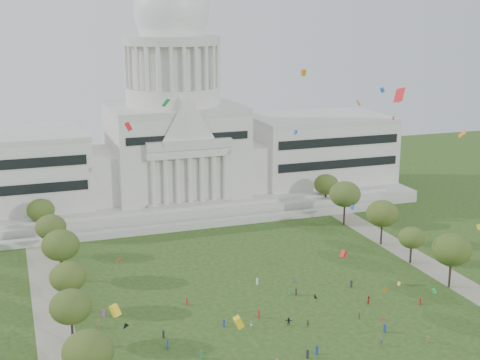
% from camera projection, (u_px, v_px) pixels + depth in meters
% --- Properties ---
extents(ground, '(400.00, 400.00, 0.00)m').
position_uv_depth(ground, '(315.00, 350.00, 132.08)').
color(ground, '#274416').
rests_on(ground, ground).
extents(capitol, '(160.00, 64.50, 91.30)m').
position_uv_depth(capitol, '(175.00, 139.00, 230.69)').
color(capitol, '#B8B6AC').
rests_on(capitol, ground).
extents(path_left, '(8.00, 160.00, 0.04)m').
position_uv_depth(path_left, '(53.00, 321.00, 144.18)').
color(path_left, gray).
rests_on(path_left, ground).
extents(path_right, '(8.00, 160.00, 0.04)m').
position_uv_depth(path_right, '(432.00, 267.00, 174.91)').
color(path_right, gray).
rests_on(path_right, ground).
extents(row_tree_l_1, '(8.86, 8.86, 12.59)m').
position_uv_depth(row_tree_l_1, '(88.00, 352.00, 113.08)').
color(row_tree_l_1, black).
rests_on(row_tree_l_1, ground).
extents(row_tree_l_2, '(8.42, 8.42, 11.97)m').
position_uv_depth(row_tree_l_2, '(71.00, 307.00, 131.44)').
color(row_tree_l_2, black).
rests_on(row_tree_l_2, ground).
extents(row_tree_r_2, '(9.55, 9.55, 13.58)m').
position_uv_depth(row_tree_r_2, '(452.00, 250.00, 159.84)').
color(row_tree_r_2, black).
rests_on(row_tree_r_2, ground).
extents(row_tree_l_3, '(8.12, 8.12, 11.55)m').
position_uv_depth(row_tree_l_3, '(68.00, 277.00, 147.03)').
color(row_tree_l_3, black).
rests_on(row_tree_l_3, ground).
extents(row_tree_r_3, '(7.01, 7.01, 9.98)m').
position_uv_depth(row_tree_r_3, '(412.00, 238.00, 176.15)').
color(row_tree_r_3, black).
rests_on(row_tree_r_3, ground).
extents(row_tree_l_4, '(9.29, 9.29, 13.21)m').
position_uv_depth(row_tree_l_4, '(61.00, 245.00, 163.69)').
color(row_tree_l_4, black).
rests_on(row_tree_l_4, ground).
extents(row_tree_r_4, '(9.19, 9.19, 13.06)m').
position_uv_depth(row_tree_r_4, '(382.00, 213.00, 189.98)').
color(row_tree_r_4, black).
rests_on(row_tree_r_4, ground).
extents(row_tree_l_5, '(8.33, 8.33, 11.85)m').
position_uv_depth(row_tree_l_5, '(51.00, 227.00, 180.59)').
color(row_tree_l_5, black).
rests_on(row_tree_l_5, ground).
extents(row_tree_r_5, '(9.82, 9.82, 13.96)m').
position_uv_depth(row_tree_r_5, '(345.00, 194.00, 207.87)').
color(row_tree_r_5, black).
rests_on(row_tree_r_5, ground).
extents(row_tree_l_6, '(8.19, 8.19, 11.64)m').
position_uv_depth(row_tree_l_6, '(41.00, 210.00, 196.70)').
color(row_tree_l_6, black).
rests_on(row_tree_l_6, ground).
extents(row_tree_r_6, '(8.42, 8.42, 11.97)m').
position_uv_depth(row_tree_r_6, '(326.00, 184.00, 225.43)').
color(row_tree_r_6, black).
rests_on(row_tree_r_6, ground).
extents(person_0, '(0.82, 0.91, 1.56)m').
position_uv_depth(person_0, '(420.00, 301.00, 152.44)').
color(person_0, '#B21E1E').
rests_on(person_0, ground).
extents(person_2, '(1.10, 0.93, 1.94)m').
position_uv_depth(person_2, '(369.00, 300.00, 152.49)').
color(person_2, '#B21E1E').
rests_on(person_2, ground).
extents(person_3, '(1.14, 1.27, 1.76)m').
position_uv_depth(person_3, '(381.00, 342.00, 133.24)').
color(person_3, '#4C4C51').
rests_on(person_3, ground).
extents(person_4, '(0.81, 1.11, 1.69)m').
position_uv_depth(person_4, '(308.00, 323.00, 141.46)').
color(person_4, olive).
rests_on(person_4, ground).
extents(person_5, '(1.73, 1.25, 1.73)m').
position_uv_depth(person_5, '(289.00, 321.00, 142.33)').
color(person_5, '#26262B').
rests_on(person_5, ground).
extents(person_8, '(0.96, 0.82, 1.69)m').
position_uv_depth(person_8, '(251.00, 325.00, 140.77)').
color(person_8, silver).
rests_on(person_8, ground).
extents(person_9, '(1.06, 0.93, 1.47)m').
position_uv_depth(person_9, '(428.00, 339.00, 134.76)').
color(person_9, olive).
rests_on(person_9, ground).
extents(person_10, '(0.64, 0.93, 1.45)m').
position_uv_depth(person_10, '(359.00, 315.00, 145.35)').
color(person_10, olive).
rests_on(person_10, ground).
extents(distant_crowd, '(61.40, 38.66, 1.93)m').
position_uv_depth(distant_crowd, '(230.00, 326.00, 139.99)').
color(distant_crowd, '#26262B').
rests_on(distant_crowd, ground).
extents(kite_swarm, '(88.12, 104.30, 53.19)m').
position_uv_depth(kite_swarm, '(288.00, 210.00, 129.82)').
color(kite_swarm, red).
rests_on(kite_swarm, ground).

